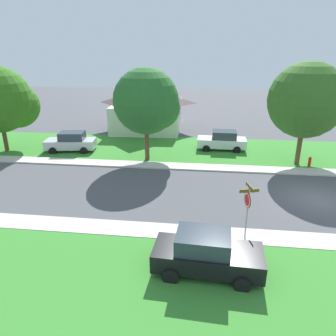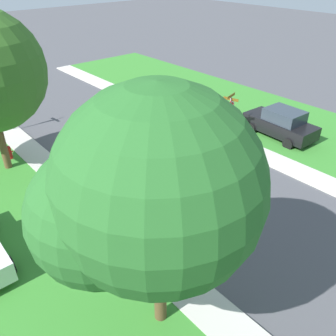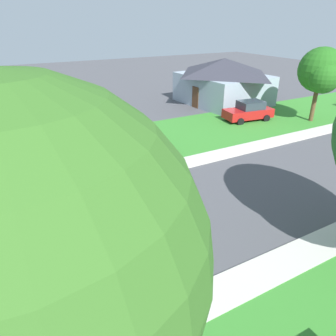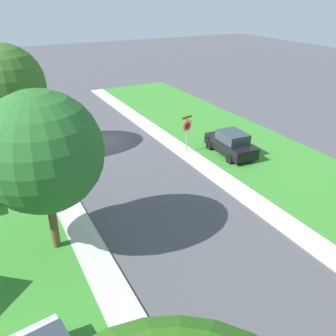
{
  "view_description": "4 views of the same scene",
  "coord_description": "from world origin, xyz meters",
  "px_view_note": "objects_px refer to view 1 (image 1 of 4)",
  "views": [
    {
      "loc": [
        -17.89,
        6.97,
        8.33
      ],
      "look_at": [
        0.61,
        9.2,
        1.4
      ],
      "focal_mm": 33.42,
      "sensor_mm": 36.0,
      "label": 1
    },
    {
      "loc": [
        10.27,
        16.83,
        9.43
      ],
      "look_at": [
        1.57,
        6.82,
        1.4
      ],
      "focal_mm": 37.7,
      "sensor_mm": 36.0,
      "label": 2
    },
    {
      "loc": [
        10.48,
        -0.23,
        8.27
      ],
      "look_at": [
        -2.08,
        6.69,
        1.4
      ],
      "focal_mm": 33.54,
      "sensor_mm": 36.0,
      "label": 3
    },
    {
      "loc": [
        7.72,
        25.9,
        10.65
      ],
      "look_at": [
        -1.09,
        9.1,
        1.4
      ],
      "focal_mm": 38.9,
      "sensor_mm": 36.0,
      "label": 4
    }
  ],
  "objects_px": {
    "car_white_far_down_street": "(222,141)",
    "house_right_setback": "(148,108)",
    "car_black_near_corner": "(206,253)",
    "tree_sidewalk_near": "(149,103)",
    "tree_sidewalk_far": "(3,101)",
    "fire_hydrant": "(310,162)",
    "stop_sign_far_corner": "(248,203)",
    "tree_sidewalk_mid": "(308,102)",
    "car_silver_behind_trees": "(71,142)"
  },
  "relations": [
    {
      "from": "car_black_near_corner",
      "to": "tree_sidewalk_near",
      "type": "bearing_deg",
      "value": 18.81
    },
    {
      "from": "tree_sidewalk_mid",
      "to": "tree_sidewalk_far",
      "type": "xyz_separation_m",
      "value": [
        0.58,
        24.69,
        -0.44
      ]
    },
    {
      "from": "stop_sign_far_corner",
      "to": "house_right_setback",
      "type": "bearing_deg",
      "value": 21.48
    },
    {
      "from": "car_white_far_down_street",
      "to": "tree_sidewalk_mid",
      "type": "relative_size",
      "value": 0.56
    },
    {
      "from": "stop_sign_far_corner",
      "to": "fire_hydrant",
      "type": "relative_size",
      "value": 3.34
    },
    {
      "from": "stop_sign_far_corner",
      "to": "tree_sidewalk_near",
      "type": "bearing_deg",
      "value": 30.24
    },
    {
      "from": "tree_sidewalk_mid",
      "to": "house_right_setback",
      "type": "relative_size",
      "value": 0.84
    },
    {
      "from": "fire_hydrant",
      "to": "stop_sign_far_corner",
      "type": "bearing_deg",
      "value": 150.57
    },
    {
      "from": "car_silver_behind_trees",
      "to": "tree_sidewalk_mid",
      "type": "xyz_separation_m",
      "value": [
        -0.99,
        -19.19,
        3.96
      ]
    },
    {
      "from": "tree_sidewalk_mid",
      "to": "house_right_setback",
      "type": "bearing_deg",
      "value": 53.57
    },
    {
      "from": "car_silver_behind_trees",
      "to": "fire_hydrant",
      "type": "relative_size",
      "value": 5.44
    },
    {
      "from": "car_white_far_down_street",
      "to": "tree_sidewalk_far",
      "type": "height_order",
      "value": "tree_sidewalk_far"
    },
    {
      "from": "car_white_far_down_street",
      "to": "tree_sidewalk_mid",
      "type": "xyz_separation_m",
      "value": [
        -3.02,
        -5.89,
        3.96
      ]
    },
    {
      "from": "tree_sidewalk_near",
      "to": "car_black_near_corner",
      "type": "bearing_deg",
      "value": -161.19
    },
    {
      "from": "car_silver_behind_trees",
      "to": "house_right_setback",
      "type": "bearing_deg",
      "value": -29.51
    },
    {
      "from": "stop_sign_far_corner",
      "to": "tree_sidewalk_far",
      "type": "distance_m",
      "value": 22.84
    },
    {
      "from": "car_silver_behind_trees",
      "to": "tree_sidewalk_near",
      "type": "distance_m",
      "value": 8.33
    },
    {
      "from": "stop_sign_far_corner",
      "to": "house_right_setback",
      "type": "height_order",
      "value": "house_right_setback"
    },
    {
      "from": "car_black_near_corner",
      "to": "tree_sidewalk_mid",
      "type": "height_order",
      "value": "tree_sidewalk_mid"
    },
    {
      "from": "stop_sign_far_corner",
      "to": "fire_hydrant",
      "type": "xyz_separation_m",
      "value": [
        10.65,
        -6.01,
        -1.45
      ]
    },
    {
      "from": "tree_sidewalk_mid",
      "to": "tree_sidewalk_near",
      "type": "bearing_deg",
      "value": 91.49
    },
    {
      "from": "car_silver_behind_trees",
      "to": "fire_hydrant",
      "type": "height_order",
      "value": "car_silver_behind_trees"
    },
    {
      "from": "car_silver_behind_trees",
      "to": "tree_sidewalk_far",
      "type": "xyz_separation_m",
      "value": [
        -0.41,
        5.5,
        3.52
      ]
    },
    {
      "from": "stop_sign_far_corner",
      "to": "fire_hydrant",
      "type": "distance_m",
      "value": 12.31
    },
    {
      "from": "stop_sign_far_corner",
      "to": "car_white_far_down_street",
      "type": "bearing_deg",
      "value": 1.92
    },
    {
      "from": "car_black_near_corner",
      "to": "tree_sidewalk_far",
      "type": "xyz_separation_m",
      "value": [
        14.57,
        17.49,
        3.52
      ]
    },
    {
      "from": "tree_sidewalk_far",
      "to": "car_white_far_down_street",
      "type": "bearing_deg",
      "value": -82.61
    },
    {
      "from": "car_white_far_down_street",
      "to": "house_right_setback",
      "type": "bearing_deg",
      "value": 47.93
    },
    {
      "from": "car_silver_behind_trees",
      "to": "tree_sidewalk_far",
      "type": "height_order",
      "value": "tree_sidewalk_far"
    },
    {
      "from": "tree_sidewalk_far",
      "to": "fire_hydrant",
      "type": "xyz_separation_m",
      "value": [
        -1.32,
        -25.3,
        -3.96
      ]
    },
    {
      "from": "car_silver_behind_trees",
      "to": "house_right_setback",
      "type": "distance_m",
      "value": 10.78
    },
    {
      "from": "car_white_far_down_street",
      "to": "car_silver_behind_trees",
      "type": "bearing_deg",
      "value": 98.69
    },
    {
      "from": "stop_sign_far_corner",
      "to": "tree_sidewalk_far",
      "type": "relative_size",
      "value": 0.38
    },
    {
      "from": "tree_sidewalk_mid",
      "to": "house_right_setback",
      "type": "distance_m",
      "value": 17.49
    },
    {
      "from": "stop_sign_far_corner",
      "to": "car_white_far_down_street",
      "type": "relative_size",
      "value": 0.64
    },
    {
      "from": "stop_sign_far_corner",
      "to": "tree_sidewalk_far",
      "type": "xyz_separation_m",
      "value": [
        11.97,
        19.29,
        2.51
      ]
    },
    {
      "from": "tree_sidewalk_mid",
      "to": "fire_hydrant",
      "type": "relative_size",
      "value": 9.38
    },
    {
      "from": "car_white_far_down_street",
      "to": "tree_sidewalk_near",
      "type": "distance_m",
      "value": 7.79
    },
    {
      "from": "car_white_far_down_street",
      "to": "tree_sidewalk_far",
      "type": "xyz_separation_m",
      "value": [
        -2.44,
        18.81,
        3.52
      ]
    },
    {
      "from": "tree_sidewalk_near",
      "to": "tree_sidewalk_far",
      "type": "xyz_separation_m",
      "value": [
        0.89,
        12.83,
        -0.22
      ]
    },
    {
      "from": "car_silver_behind_trees",
      "to": "tree_sidewalk_near",
      "type": "relative_size",
      "value": 0.62
    },
    {
      "from": "tree_sidewalk_near",
      "to": "fire_hydrant",
      "type": "distance_m",
      "value": 13.15
    },
    {
      "from": "tree_sidewalk_mid",
      "to": "tree_sidewalk_near",
      "type": "height_order",
      "value": "tree_sidewalk_mid"
    },
    {
      "from": "car_white_far_down_street",
      "to": "tree_sidewalk_near",
      "type": "xyz_separation_m",
      "value": [
        -3.33,
        5.97,
        3.74
      ]
    },
    {
      "from": "fire_hydrant",
      "to": "tree_sidewalk_mid",
      "type": "bearing_deg",
      "value": 39.25
    },
    {
      "from": "tree_sidewalk_far",
      "to": "stop_sign_far_corner",
      "type": "bearing_deg",
      "value": -121.83
    },
    {
      "from": "car_black_near_corner",
      "to": "fire_hydrant",
      "type": "distance_m",
      "value": 15.38
    },
    {
      "from": "tree_sidewalk_mid",
      "to": "car_silver_behind_trees",
      "type": "bearing_deg",
      "value": 87.04
    },
    {
      "from": "stop_sign_far_corner",
      "to": "tree_sidewalk_mid",
      "type": "height_order",
      "value": "tree_sidewalk_mid"
    },
    {
      "from": "stop_sign_far_corner",
      "to": "car_black_near_corner",
      "type": "relative_size",
      "value": 0.63
    }
  ]
}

